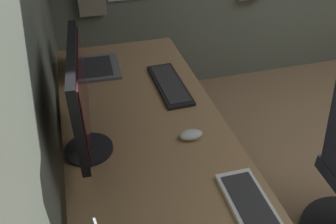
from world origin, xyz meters
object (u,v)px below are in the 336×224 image
keyboard_spare (257,217)px  mouse_spare (191,135)px  laptop_leftmost (87,61)px  monitor_primary (81,98)px  keyboard_main (170,84)px  drawer_pedestal (133,151)px

keyboard_spare → mouse_spare: mouse_spare is taller
laptop_leftmost → mouse_spare: bearing=-152.6°
monitor_primary → laptop_leftmost: monitor_primary is taller
monitor_primary → keyboard_main: bearing=-49.9°
mouse_spare → laptop_leftmost: bearing=27.4°
monitor_primary → laptop_leftmost: (0.68, -0.06, -0.21)m
drawer_pedestal → keyboard_spare: 0.98m
monitor_primary → laptop_leftmost: size_ratio=1.72×
keyboard_spare → laptop_leftmost: bearing=21.1°
laptop_leftmost → mouse_spare: size_ratio=2.92×
keyboard_main → mouse_spare: 0.43m
keyboard_spare → mouse_spare: size_ratio=4.06×
laptop_leftmost → keyboard_main: bearing=-126.2°
laptop_leftmost → keyboard_spare: (-1.17, -0.45, -0.04)m
drawer_pedestal → mouse_spare: size_ratio=6.68×
keyboard_spare → mouse_spare: (0.46, 0.08, 0.01)m
laptop_leftmost → mouse_spare: 0.81m
drawer_pedestal → laptop_leftmost: laptop_leftmost is taller
drawer_pedestal → mouse_spare: (-0.39, -0.20, 0.40)m
drawer_pedestal → mouse_spare: mouse_spare is taller
laptop_leftmost → monitor_primary: bearing=175.0°
drawer_pedestal → keyboard_spare: bearing=-161.7°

